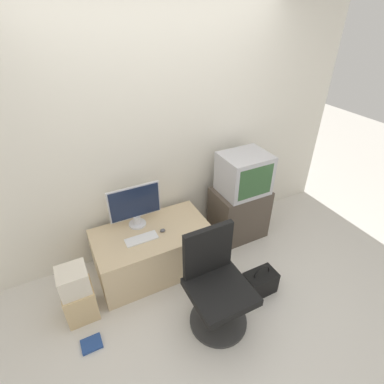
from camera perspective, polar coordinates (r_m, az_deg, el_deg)
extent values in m
plane|color=beige|center=(2.94, 6.67, -23.37)|extent=(12.00, 12.00, 0.00)
cube|color=silver|center=(3.03, -5.56, 10.80)|extent=(4.40, 0.05, 2.60)
cube|color=#CCB289|center=(3.18, -7.35, -10.91)|extent=(1.15, 0.65, 0.49)
cube|color=#4C4238|center=(3.58, 8.86, -3.86)|extent=(0.60, 0.45, 0.62)
cylinder|color=silver|center=(3.12, -10.34, -5.99)|extent=(0.17, 0.17, 0.02)
cylinder|color=silver|center=(3.08, -10.45, -5.16)|extent=(0.08, 0.08, 0.09)
cube|color=silver|center=(2.96, -10.88, -1.91)|extent=(0.52, 0.01, 0.35)
cube|color=#19233D|center=(2.96, -10.85, -1.97)|extent=(0.49, 0.02, 0.32)
cube|color=white|center=(2.94, -9.58, -8.78)|extent=(0.31, 0.12, 0.01)
ellipsoid|color=#4C4C51|center=(2.99, -5.60, -7.29)|extent=(0.05, 0.04, 0.03)
cube|color=#B7B7BC|center=(3.29, 9.87, 3.50)|extent=(0.51, 0.42, 0.45)
cube|color=#335B33|center=(3.15, 12.03, 1.84)|extent=(0.42, 0.01, 0.35)
cylinder|color=#333333|center=(2.92, 4.99, -23.16)|extent=(0.51, 0.51, 0.03)
cylinder|color=#4C4C51|center=(2.77, 5.18, -21.02)|extent=(0.05, 0.05, 0.34)
cube|color=black|center=(2.61, 5.41, -18.36)|extent=(0.49, 0.49, 0.07)
cube|color=black|center=(2.53, 3.06, -11.05)|extent=(0.45, 0.05, 0.47)
cube|color=#D1B27F|center=(3.01, -20.55, -18.96)|extent=(0.27, 0.27, 0.33)
cube|color=beige|center=(2.80, -21.68, -15.39)|extent=(0.24, 0.24, 0.22)
cube|color=black|center=(3.10, 12.82, -16.47)|extent=(0.31, 0.19, 0.23)
torus|color=black|center=(3.01, 13.14, -14.82)|extent=(0.18, 0.01, 0.18)
cube|color=navy|center=(2.92, -18.58, -25.74)|extent=(0.17, 0.14, 0.02)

